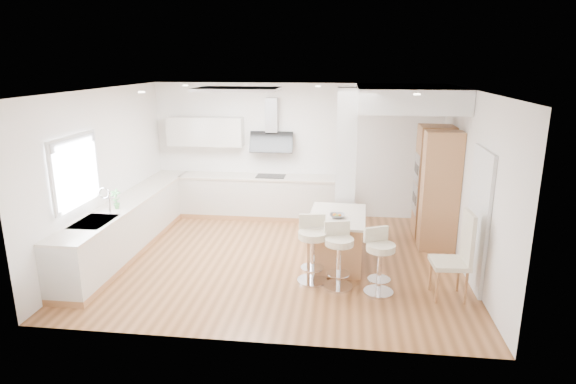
# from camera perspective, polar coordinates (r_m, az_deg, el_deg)

# --- Properties ---
(ground) EXTENTS (6.00, 6.00, 0.00)m
(ground) POSITION_cam_1_polar(r_m,az_deg,el_deg) (8.20, -0.92, -7.94)
(ground) COLOR #A0663B
(ground) RESTS_ON ground
(ceiling) EXTENTS (6.00, 5.00, 0.02)m
(ceiling) POSITION_cam_1_polar(r_m,az_deg,el_deg) (8.20, -0.92, -7.94)
(ceiling) COLOR white
(ceiling) RESTS_ON ground
(wall_back) EXTENTS (6.00, 0.04, 2.80)m
(wall_back) POSITION_cam_1_polar(r_m,az_deg,el_deg) (10.18, 0.96, 4.91)
(wall_back) COLOR white
(wall_back) RESTS_ON ground
(wall_left) EXTENTS (0.04, 5.00, 2.80)m
(wall_left) POSITION_cam_1_polar(r_m,az_deg,el_deg) (8.68, -21.00, 2.06)
(wall_left) COLOR white
(wall_left) RESTS_ON ground
(wall_right) EXTENTS (0.04, 5.00, 2.80)m
(wall_right) POSITION_cam_1_polar(r_m,az_deg,el_deg) (7.93, 21.04, 0.88)
(wall_right) COLOR white
(wall_right) RESTS_ON ground
(skylight) EXTENTS (4.10, 2.10, 0.06)m
(skylight) POSITION_cam_1_polar(r_m,az_deg,el_deg) (8.28, -5.98, 12.00)
(skylight) COLOR white
(skylight) RESTS_ON ground
(window_left) EXTENTS (0.06, 1.28, 1.07)m
(window_left) POSITION_cam_1_polar(r_m,az_deg,el_deg) (7.84, -23.91, 2.62)
(window_left) COLOR white
(window_left) RESTS_ON ground
(doorway_right) EXTENTS (0.05, 1.00, 2.10)m
(doorway_right) POSITION_cam_1_polar(r_m,az_deg,el_deg) (7.47, 21.62, -3.23)
(doorway_right) COLOR #463E37
(doorway_right) RESTS_ON ground
(counter_left) EXTENTS (0.63, 4.50, 1.35)m
(counter_left) POSITION_cam_1_polar(r_m,az_deg,el_deg) (8.99, -18.06, -3.47)
(counter_left) COLOR tan
(counter_left) RESTS_ON ground
(counter_back) EXTENTS (3.62, 0.63, 2.50)m
(counter_back) POSITION_cam_1_polar(r_m,az_deg,el_deg) (10.20, -4.33, 0.84)
(counter_back) COLOR tan
(counter_back) RESTS_ON ground
(pillar) EXTENTS (0.35, 0.35, 2.80)m
(pillar) POSITION_cam_1_polar(r_m,az_deg,el_deg) (8.61, 6.85, 2.88)
(pillar) COLOR white
(pillar) RESTS_ON ground
(soffit) EXTENTS (1.78, 2.20, 0.40)m
(soffit) POSITION_cam_1_polar(r_m,az_deg,el_deg) (8.95, 13.97, 10.78)
(soffit) COLOR white
(soffit) RESTS_ON ground
(oven_column) EXTENTS (0.63, 1.21, 2.10)m
(oven_column) POSITION_cam_1_polar(r_m,az_deg,el_deg) (9.11, 17.07, 0.73)
(oven_column) COLOR tan
(oven_column) RESTS_ON ground
(peninsula) EXTENTS (0.95, 1.39, 0.89)m
(peninsula) POSITION_cam_1_polar(r_m,az_deg,el_deg) (7.97, 5.80, -5.50)
(peninsula) COLOR tan
(peninsula) RESTS_ON ground
(bar_stool_a) EXTENTS (0.52, 0.52, 1.02)m
(bar_stool_a) POSITION_cam_1_polar(r_m,az_deg,el_deg) (7.22, 2.94, -6.36)
(bar_stool_a) COLOR silver
(bar_stool_a) RESTS_ON ground
(bar_stool_b) EXTENTS (0.54, 0.54, 0.97)m
(bar_stool_b) POSITION_cam_1_polar(r_m,az_deg,el_deg) (7.08, 6.03, -7.10)
(bar_stool_b) COLOR silver
(bar_stool_b) RESTS_ON ground
(bar_stool_c) EXTENTS (0.57, 0.57, 0.95)m
(bar_stool_c) POSITION_cam_1_polar(r_m,az_deg,el_deg) (7.00, 10.79, -7.67)
(bar_stool_c) COLOR silver
(bar_stool_c) RESTS_ON ground
(dining_chair) EXTENTS (0.52, 0.52, 1.26)m
(dining_chair) POSITION_cam_1_polar(r_m,az_deg,el_deg) (7.10, 19.57, -6.78)
(dining_chair) COLOR beige
(dining_chair) RESTS_ON ground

